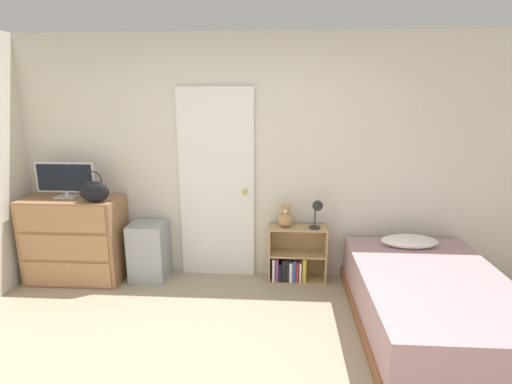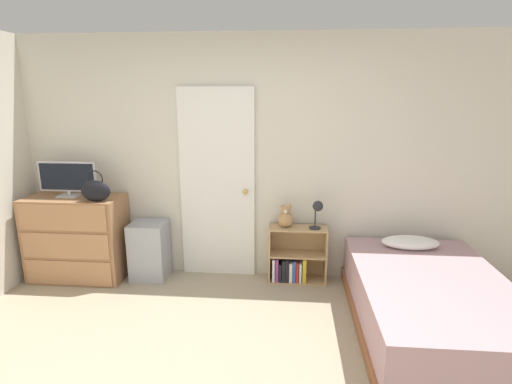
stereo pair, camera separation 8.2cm
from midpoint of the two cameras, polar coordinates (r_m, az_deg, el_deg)
The scene contains 10 objects.
wall_back at distance 4.22m, azimuth -0.80°, elevation 4.62°, with size 10.00×0.06×2.55m.
door_closed at distance 4.26m, azimuth -4.98°, elevation 1.05°, with size 0.80×0.09×2.02m.
dresser at distance 4.69m, azimuth -23.71°, elevation -6.02°, with size 1.00×0.48×0.90m.
tv at distance 4.58m, azimuth -24.87°, elevation 1.79°, with size 0.61×0.16×0.37m.
handbag at distance 4.27m, azimuth -21.45°, elevation 0.21°, with size 0.30×0.12×0.32m.
storage_bin at distance 4.49m, azimuth -14.44°, elevation -8.07°, with size 0.37×0.35×0.62m.
bookshelf at distance 4.33m, azimuth 5.97°, elevation -9.68°, with size 0.61×0.24×0.60m.
teddy_bear at distance 4.16m, azimuth 4.81°, elevation -3.62°, with size 0.16×0.16×0.24m.
desk_lamp at distance 4.10m, azimuth 9.34°, elevation -2.40°, with size 0.14×0.13×0.30m.
bed at distance 3.77m, azimuth 24.32°, elevation -14.43°, with size 1.23×1.95×0.59m.
Camera 2 is at (0.46, -2.14, 1.95)m, focal length 28.00 mm.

